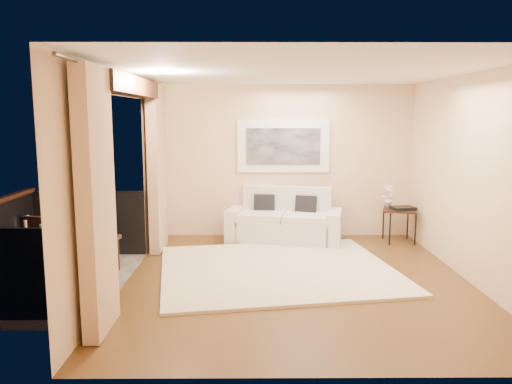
{
  "coord_description": "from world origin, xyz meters",
  "views": [
    {
      "loc": [
        -0.58,
        -6.35,
        2.16
      ],
      "look_at": [
        -0.54,
        0.85,
        1.05
      ],
      "focal_mm": 35.0,
      "sensor_mm": 36.0,
      "label": 1
    }
  ],
  "objects_px": {
    "orchid": "(388,195)",
    "balcony_chair_far": "(94,232)",
    "side_table": "(400,212)",
    "balcony_chair_near": "(33,252)",
    "bistro_table": "(32,240)",
    "sofa": "(285,222)",
    "ice_bucket": "(23,223)"
  },
  "relations": [
    {
      "from": "balcony_chair_far",
      "to": "ice_bucket",
      "type": "distance_m",
      "value": 0.96
    },
    {
      "from": "balcony_chair_near",
      "to": "bistro_table",
      "type": "bearing_deg",
      "value": 124.2
    },
    {
      "from": "orchid",
      "to": "balcony_chair_near",
      "type": "height_order",
      "value": "orchid"
    },
    {
      "from": "orchid",
      "to": "bistro_table",
      "type": "distance_m",
      "value": 5.65
    },
    {
      "from": "balcony_chair_near",
      "to": "ice_bucket",
      "type": "relative_size",
      "value": 4.9
    },
    {
      "from": "sofa",
      "to": "orchid",
      "type": "relative_size",
      "value": 4.72
    },
    {
      "from": "ice_bucket",
      "to": "balcony_chair_far",
      "type": "bearing_deg",
      "value": 45.72
    },
    {
      "from": "orchid",
      "to": "balcony_chair_far",
      "type": "xyz_separation_m",
      "value": [
        -4.47,
        -1.94,
        -0.19
      ]
    },
    {
      "from": "balcony_chair_far",
      "to": "side_table",
      "type": "bearing_deg",
      "value": -147.31
    },
    {
      "from": "side_table",
      "to": "bistro_table",
      "type": "height_order",
      "value": "bistro_table"
    },
    {
      "from": "sofa",
      "to": "balcony_chair_near",
      "type": "relative_size",
      "value": 2.09
    },
    {
      "from": "sofa",
      "to": "balcony_chair_near",
      "type": "bearing_deg",
      "value": -126.79
    },
    {
      "from": "sofa",
      "to": "side_table",
      "type": "xyz_separation_m",
      "value": [
        1.96,
        -0.09,
        0.2
      ]
    },
    {
      "from": "sofa",
      "to": "bistro_table",
      "type": "bearing_deg",
      "value": -127.96
    },
    {
      "from": "side_table",
      "to": "ice_bucket",
      "type": "xyz_separation_m",
      "value": [
        -5.28,
        -2.47,
        0.36
      ]
    },
    {
      "from": "sofa",
      "to": "balcony_chair_far",
      "type": "height_order",
      "value": "balcony_chair_far"
    },
    {
      "from": "side_table",
      "to": "balcony_chair_far",
      "type": "bearing_deg",
      "value": -158.61
    },
    {
      "from": "orchid",
      "to": "bistro_table",
      "type": "height_order",
      "value": "orchid"
    },
    {
      "from": "side_table",
      "to": "orchid",
      "type": "height_order",
      "value": "orchid"
    },
    {
      "from": "side_table",
      "to": "ice_bucket",
      "type": "bearing_deg",
      "value": -154.89
    },
    {
      "from": "orchid",
      "to": "sofa",
      "type": "bearing_deg",
      "value": -178.92
    },
    {
      "from": "sofa",
      "to": "balcony_chair_far",
      "type": "distance_m",
      "value": 3.3
    },
    {
      "from": "side_table",
      "to": "balcony_chair_far",
      "type": "xyz_separation_m",
      "value": [
        -4.64,
        -1.82,
        0.09
      ]
    },
    {
      "from": "bistro_table",
      "to": "balcony_chair_near",
      "type": "distance_m",
      "value": 0.16
    },
    {
      "from": "sofa",
      "to": "side_table",
      "type": "height_order",
      "value": "sofa"
    },
    {
      "from": "sofa",
      "to": "balcony_chair_near",
      "type": "xyz_separation_m",
      "value": [
        -3.13,
        -2.74,
        0.24
      ]
    },
    {
      "from": "bistro_table",
      "to": "sofa",
      "type": "bearing_deg",
      "value": 40.04
    },
    {
      "from": "sofa",
      "to": "orchid",
      "type": "xyz_separation_m",
      "value": [
        1.79,
        0.03,
        0.48
      ]
    },
    {
      "from": "side_table",
      "to": "balcony_chair_near",
      "type": "relative_size",
      "value": 0.68
    },
    {
      "from": "bistro_table",
      "to": "balcony_chair_far",
      "type": "xyz_separation_m",
      "value": [
        0.49,
        0.76,
        -0.09
      ]
    },
    {
      "from": "side_table",
      "to": "bistro_table",
      "type": "bearing_deg",
      "value": -153.33
    },
    {
      "from": "balcony_chair_near",
      "to": "ice_bucket",
      "type": "bearing_deg",
      "value": 144.51
    }
  ]
}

